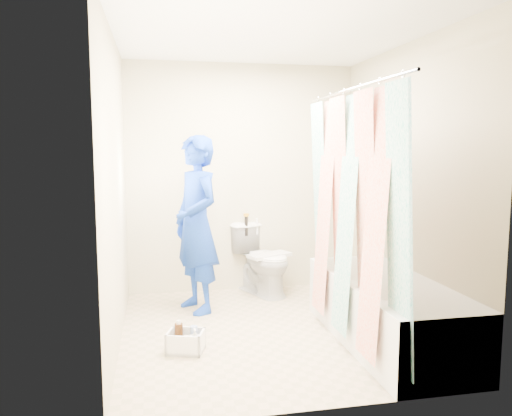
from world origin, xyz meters
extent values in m
plane|color=tan|center=(0.00, 0.00, 0.00)|extent=(2.60, 2.60, 0.00)
cube|color=white|center=(0.00, 0.00, 2.40)|extent=(2.40, 2.60, 0.02)
cube|color=#B3AD8A|center=(0.00, 1.30, 1.20)|extent=(2.40, 0.02, 2.40)
cube|color=#B3AD8A|center=(0.00, -1.30, 1.20)|extent=(2.40, 0.02, 2.40)
cube|color=#B3AD8A|center=(-1.20, 0.00, 1.20)|extent=(0.02, 2.60, 2.40)
cube|color=#B3AD8A|center=(1.20, 0.00, 1.20)|extent=(0.02, 2.60, 2.40)
cube|color=silver|center=(0.85, -0.43, 0.25)|extent=(0.70, 1.75, 0.50)
cube|color=silver|center=(0.85, -0.43, 0.46)|extent=(0.58, 1.63, 0.06)
cylinder|color=silver|center=(0.52, -0.43, 1.95)|extent=(0.02, 1.90, 0.02)
cube|color=white|center=(0.52, -0.43, 1.02)|extent=(0.06, 1.75, 1.80)
imported|color=white|center=(0.18, 1.08, 0.37)|extent=(0.66, 0.82, 0.73)
cube|color=silver|center=(0.23, 0.97, 0.43)|extent=(0.49, 0.36, 0.03)
cylinder|color=black|center=(0.03, 1.23, 0.70)|extent=(0.04, 0.04, 0.21)
cylinder|color=gold|center=(0.03, 1.23, 0.82)|extent=(0.06, 0.06, 0.03)
cylinder|color=white|center=(0.16, 1.28, 0.68)|extent=(0.03, 0.03, 0.18)
imported|color=#1026A3|center=(-0.54, 0.67, 0.82)|extent=(0.60, 0.71, 1.64)
cube|color=white|center=(-0.71, -0.30, 0.01)|extent=(0.32, 0.28, 0.03)
cube|color=white|center=(-0.82, -0.26, 0.08)|extent=(0.08, 0.21, 0.16)
cube|color=white|center=(-0.59, -0.34, 0.08)|extent=(0.08, 0.21, 0.16)
cube|color=white|center=(-0.73, -0.39, 0.08)|extent=(0.26, 0.10, 0.16)
cube|color=white|center=(-0.68, -0.21, 0.08)|extent=(0.26, 0.10, 0.16)
cylinder|color=#41230D|center=(-0.75, -0.25, 0.11)|extent=(0.06, 0.06, 0.18)
cylinder|color=silver|center=(-0.64, -0.27, 0.11)|extent=(0.06, 0.06, 0.16)
cylinder|color=beige|center=(-0.70, -0.35, 0.08)|extent=(0.04, 0.04, 0.11)
cylinder|color=#41230D|center=(-0.78, -0.33, 0.05)|extent=(0.05, 0.05, 0.05)
cylinder|color=gold|center=(-0.78, -0.33, 0.08)|extent=(0.05, 0.05, 0.01)
imported|color=white|center=(-0.64, -0.36, 0.11)|extent=(0.08, 0.08, 0.17)
camera|label=1|loc=(-0.90, -3.93, 1.52)|focal=35.00mm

